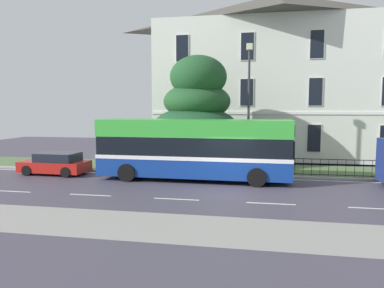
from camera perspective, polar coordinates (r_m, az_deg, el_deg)
name	(u,v)px	position (r m, az deg, el deg)	size (l,w,h in m)	color
ground_plane	(228,189)	(18.37, 5.56, -6.86)	(60.00, 56.00, 0.18)	#433E4C
georgian_townhouse	(278,75)	(31.28, 13.10, 10.30)	(18.75, 9.74, 12.82)	silver
iron_verge_railing	(283,166)	(21.79, 13.74, -3.30)	(17.73, 0.04, 0.97)	black
evergreen_tree	(196,124)	(23.17, 0.58, 3.03)	(5.75, 5.75, 7.20)	#423328
single_decker_bus	(194,148)	(20.11, 0.30, -0.69)	(10.44, 2.65, 3.30)	navy
parked_hatchback_01	(56,164)	(23.49, -20.21, -2.85)	(3.99, 2.03, 1.28)	#B21C16
street_lamp_post	(249,100)	(22.52, 8.70, 6.75)	(0.36, 0.24, 7.57)	#333338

